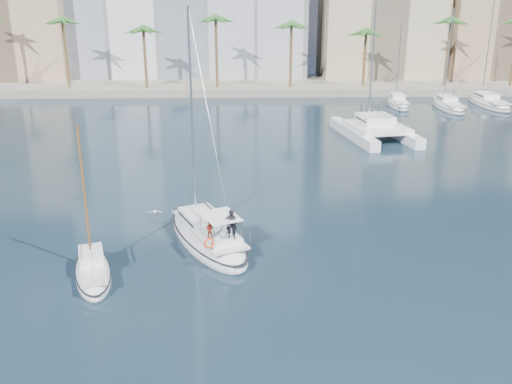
{
  "coord_description": "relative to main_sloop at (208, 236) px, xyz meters",
  "views": [
    {
      "loc": [
        -2.0,
        -32.69,
        15.45
      ],
      "look_at": [
        -1.19,
        1.5,
        3.33
      ],
      "focal_mm": 40.0,
      "sensor_mm": 36.0,
      "label": 1
    }
  ],
  "objects": [
    {
      "name": "ground",
      "position": [
        4.31,
        -0.98,
        -0.5
      ],
      "size": [
        160.0,
        160.0,
        0.0
      ],
      "primitive_type": "plane",
      "color": "black",
      "rests_on": "ground"
    },
    {
      "name": "palm_centre",
      "position": [
        4.31,
        56.02,
        9.78
      ],
      "size": [
        3.6,
        3.6,
        12.3
      ],
      "color": "brown",
      "rests_on": "ground"
    },
    {
      "name": "palm_right",
      "position": [
        38.31,
        56.02,
        9.78
      ],
      "size": [
        3.6,
        3.6,
        12.3
      ],
      "color": "brown",
      "rests_on": "ground"
    },
    {
      "name": "small_sloop",
      "position": [
        -6.3,
        -4.44,
        -0.13
      ],
      "size": [
        3.7,
        6.63,
        9.1
      ],
      "rotation": [
        0.0,
        0.0,
        0.29
      ],
      "color": "white",
      "rests_on": "ground"
    },
    {
      "name": "catamaran",
      "position": [
        16.98,
        27.86,
        0.66
      ],
      "size": [
        8.31,
        13.26,
        17.96
      ],
      "rotation": [
        0.0,
        0.0,
        0.18
      ],
      "color": "white",
      "rests_on": "ground"
    },
    {
      "name": "building_beige",
      "position": [
        26.31,
        69.02,
        9.5
      ],
      "size": [
        20.0,
        14.0,
        20.0
      ],
      "primitive_type": "cube",
      "color": "tan",
      "rests_on": "ground"
    },
    {
      "name": "building_tan_left",
      "position": [
        -37.69,
        68.02,
        10.5
      ],
      "size": [
        22.0,
        14.0,
        22.0
      ],
      "primitive_type": "cube",
      "color": "tan",
      "rests_on": "ground"
    },
    {
      "name": "moored_yacht_b",
      "position": [
        30.81,
        44.02,
        -0.5
      ],
      "size": [
        3.32,
        10.83,
        13.72
      ],
      "primitive_type": null,
      "rotation": [
        0.0,
        0.0,
        -0.02
      ],
      "color": "white",
      "rests_on": "ground"
    },
    {
      "name": "moored_yacht_c",
      "position": [
        37.31,
        46.02,
        -0.5
      ],
      "size": [
        3.98,
        12.33,
        15.54
      ],
      "primitive_type": null,
      "rotation": [
        0.0,
        0.0,
        0.03
      ],
      "color": "white",
      "rests_on": "ground"
    },
    {
      "name": "main_sloop",
      "position": [
        0.0,
        0.0,
        0.0
      ],
      "size": [
        7.27,
        10.77,
        15.35
      ],
      "rotation": [
        0.0,
        0.0,
        0.43
      ],
      "color": "white",
      "rests_on": "ground"
    },
    {
      "name": "moored_yacht_a",
      "position": [
        24.31,
        46.02,
        -0.5
      ],
      "size": [
        3.37,
        9.52,
        11.9
      ],
      "primitive_type": null,
      "rotation": [
        0.0,
        0.0,
        -0.07
      ],
      "color": "white",
      "rests_on": "ground"
    },
    {
      "name": "palm_left",
      "position": [
        -29.69,
        56.02,
        9.78
      ],
      "size": [
        3.6,
        3.6,
        12.3
      ],
      "color": "brown",
      "rests_on": "ground"
    },
    {
      "name": "building_tan_right",
      "position": [
        46.31,
        67.02,
        8.5
      ],
      "size": [
        18.0,
        12.0,
        18.0
      ],
      "primitive_type": "cube",
      "color": "tan",
      "rests_on": "ground"
    },
    {
      "name": "quay",
      "position": [
        4.31,
        60.02,
        0.1
      ],
      "size": [
        120.0,
        14.0,
        1.2
      ],
      "primitive_type": "cube",
      "color": "gray",
      "rests_on": "ground"
    },
    {
      "name": "seagull",
      "position": [
        -4.08,
        4.65,
        -0.08
      ],
      "size": [
        1.1,
        0.47,
        0.2
      ],
      "color": "silver",
      "rests_on": "ground"
    }
  ]
}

